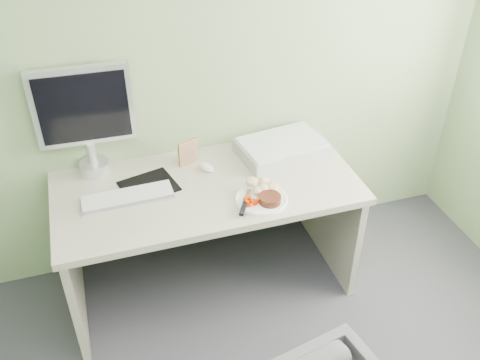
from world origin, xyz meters
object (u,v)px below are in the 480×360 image
object	(u,v)px
desk	(208,212)
scanner	(282,148)
plate	(261,199)
monitor	(85,116)

from	to	relation	value
desk	scanner	xyz separation A→B (m)	(0.49, 0.17, 0.22)
scanner	desk	bearing A→B (deg)	-168.84
plate	scanner	size ratio (longest dim) A/B	0.56
scanner	monitor	world-z (taller)	monitor
scanner	monitor	distance (m)	1.09
plate	monitor	world-z (taller)	monitor
desk	monitor	size ratio (longest dim) A/B	2.65
desk	plate	bearing A→B (deg)	-42.65
plate	monitor	distance (m)	1.00
desk	plate	world-z (taller)	plate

